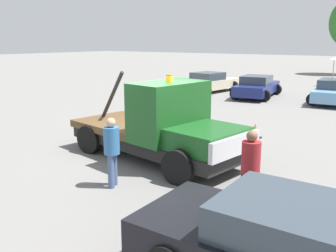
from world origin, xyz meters
The scene contains 8 objects.
ground_plane centered at (0.00, 0.00, 0.00)m, with size 160.00×160.00×0.00m, color slate.
tow_truck centered at (0.36, -0.06, 0.98)m, with size 5.99×2.99×2.53m.
person_near_truck centered at (3.76, -1.74, 1.00)m, with size 0.38×0.38×1.72m.
person_at_hood centered at (0.53, -2.35, 0.98)m, with size 0.38×0.38×1.69m.
parked_car_cream centered at (-5.80, 13.75, 0.65)m, with size 2.86×4.77×1.34m.
parked_car_navy centered at (-2.26, 13.38, 0.65)m, with size 2.82×4.92×1.34m.
parked_car_skyblue centered at (2.13, 13.84, 0.65)m, with size 2.66×4.96×1.34m.
traffic_cone centered at (1.56, 3.93, 0.25)m, with size 0.40×0.40×0.55m.
Camera 1 is at (6.53, -8.53, 3.46)m, focal length 40.00 mm.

